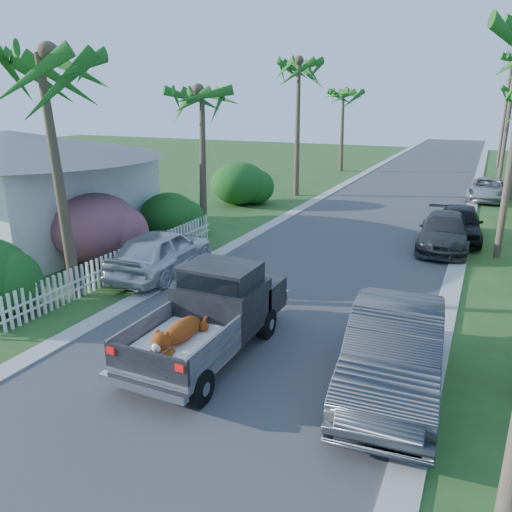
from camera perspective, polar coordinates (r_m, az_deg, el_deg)
The scene contains 21 objects.
ground at distance 10.68m, azimuth -7.11°, elevation -15.58°, with size 120.00×120.00×0.00m, color #2A4B1C.
road at distance 33.39m, azimuth 16.19°, elevation 6.77°, with size 8.00×100.00×0.02m, color #38383A.
curb_left at distance 34.28m, azimuth 9.05°, elevation 7.54°, with size 0.60×100.00×0.06m, color #A5A39E.
curb_right at distance 33.03m, azimuth 23.58°, elevation 5.93°, with size 0.60×100.00×0.06m, color #A5A39E.
pickup_truck at distance 11.99m, azimuth -4.61°, elevation -6.15°, with size 1.98×5.12×2.06m.
parked_car_rn at distance 10.78m, azimuth 15.45°, elevation -10.51°, with size 1.82×5.22×1.72m, color #333639.
parked_car_rm at distance 21.57m, azimuth 20.73°, elevation 2.60°, with size 1.93×4.76×1.38m, color #282B2D.
parked_car_rf at distance 23.10m, azimuth 22.25°, elevation 3.49°, with size 1.75×4.36×1.49m, color black.
parked_car_rd at distance 33.27m, azimuth 24.94°, elevation 6.92°, with size 2.15×4.67×1.30m, color #A0A3A7.
parked_car_ln at distance 17.41m, azimuth -10.73°, elevation 0.46°, with size 1.90×4.72×1.61m, color silver.
palm_l_a at distance 15.33m, azimuth -23.09°, elevation 20.40°, with size 4.40×4.40×8.20m.
palm_l_b at distance 22.76m, azimuth -6.36°, elevation 18.22°, with size 4.40×4.40×7.40m.
palm_l_c at distance 31.54m, azimuth 4.95°, elevation 21.22°, with size 4.40×4.40×9.20m.
palm_l_d at distance 43.06m, azimuth 10.03°, elevation 18.04°, with size 4.40×4.40×7.70m.
shrub_l_b at distance 19.08m, azimuth -17.80°, elevation 2.96°, with size 3.00×3.30×2.60m, color #BF1B73.
shrub_l_c at distance 21.93m, azimuth -9.95°, elevation 4.54°, with size 2.40×2.64×2.00m, color #1A4112.
shrub_l_d at distance 28.96m, azimuth -1.92°, elevation 8.29°, with size 3.20×3.52×2.40m, color #1A4112.
picket_fence at distance 17.78m, azimuth -14.34°, elevation -0.45°, with size 0.10×11.00×1.00m, color white.
house_left at distance 23.33m, azimuth -25.89°, elevation 6.63°, with size 9.00×8.00×4.60m.
utility_pole_c at distance 35.55m, azimuth 26.83°, elevation 13.71°, with size 1.60×0.26×9.00m.
utility_pole_d at distance 50.54m, azimuth 26.56°, elevation 14.32°, with size 1.60×0.26×9.00m.
Camera 1 is at (4.89, -7.52, 5.79)m, focal length 35.00 mm.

